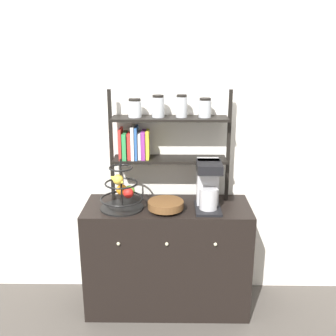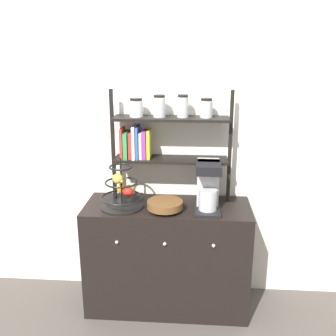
% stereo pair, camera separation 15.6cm
% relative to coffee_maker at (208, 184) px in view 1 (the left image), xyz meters
% --- Properties ---
extents(ground_plane, '(12.00, 12.00, 0.00)m').
position_rel_coffee_maker_xyz_m(ground_plane, '(-0.28, -0.19, -0.97)').
color(ground_plane, '#47423D').
extents(wall_back, '(7.00, 0.05, 2.60)m').
position_rel_coffee_maker_xyz_m(wall_back, '(-0.28, 0.30, 0.33)').
color(wall_back, silver).
rests_on(wall_back, ground_plane).
extents(sideboard, '(1.16, 0.46, 0.80)m').
position_rel_coffee_maker_xyz_m(sideboard, '(-0.28, 0.04, -0.57)').
color(sideboard, black).
rests_on(sideboard, ground_plane).
extents(coffee_maker, '(0.17, 0.25, 0.34)m').
position_rel_coffee_maker_xyz_m(coffee_maker, '(0.00, 0.00, 0.00)').
color(coffee_maker, black).
rests_on(coffee_maker, sideboard).
extents(fruit_stand, '(0.29, 0.29, 0.35)m').
position_rel_coffee_maker_xyz_m(fruit_stand, '(-0.58, 0.00, -0.06)').
color(fruit_stand, black).
rests_on(fruit_stand, sideboard).
extents(wooden_bowl, '(0.24, 0.24, 0.07)m').
position_rel_coffee_maker_xyz_m(wooden_bowl, '(-0.29, -0.05, -0.13)').
color(wooden_bowl, brown).
rests_on(wooden_bowl, sideboard).
extents(shelf_hutch, '(0.84, 0.20, 0.79)m').
position_rel_coffee_maker_xyz_m(shelf_hutch, '(-0.34, 0.17, 0.32)').
color(shelf_hutch, black).
rests_on(shelf_hutch, sideboard).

